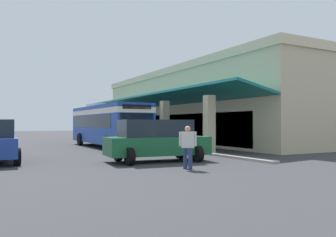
{
  "coord_description": "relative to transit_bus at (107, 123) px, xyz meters",
  "views": [
    {
      "loc": [
        27.7,
        -8.17,
        1.79
      ],
      "look_at": [
        7.09,
        2.9,
        2.14
      ],
      "focal_mm": 36.58,
      "sensor_mm": 36.0,
      "label": 1
    }
  ],
  "objects": [
    {
      "name": "curb_strip",
      "position": [
        -3.47,
        3.23,
        -1.79
      ],
      "size": [
        34.61,
        0.5,
        0.12
      ],
      "primitive_type": "cube",
      "color": "#9E998E",
      "rests_on": "ground"
    },
    {
      "name": "transit_bus",
      "position": [
        0.0,
        0.0,
        0.0
      ],
      "size": [
        11.24,
        2.94,
        3.34
      ],
      "color": "#193D9E",
      "rests_on": "ground"
    },
    {
      "name": "pedestrian",
      "position": [
        13.54,
        -1.18,
        -0.89
      ],
      "size": [
        0.51,
        0.57,
        1.7
      ],
      "color": "navy",
      "rests_on": "ground"
    },
    {
      "name": "plaza_building",
      "position": [
        -3.47,
        12.85,
        1.62
      ],
      "size": [
        29.14,
        15.97,
        6.95
      ],
      "color": "#C6B793",
      "rests_on": "ground"
    },
    {
      "name": "potted_palm",
      "position": [
        -9.29,
        4.44,
        -1.15
      ],
      "size": [
        1.82,
        1.71,
        2.85
      ],
      "color": "brown",
      "rests_on": "ground"
    },
    {
      "name": "ground",
      "position": [
        -2.73,
        7.97,
        -1.85
      ],
      "size": [
        120.0,
        120.0,
        0.0
      ],
      "primitive_type": "plane",
      "color": "#38383A"
    },
    {
      "name": "parked_suv_green",
      "position": [
        10.49,
        -1.04,
        -0.84
      ],
      "size": [
        3.02,
        4.97,
        1.97
      ],
      "color": "#195933",
      "rests_on": "ground"
    }
  ]
}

